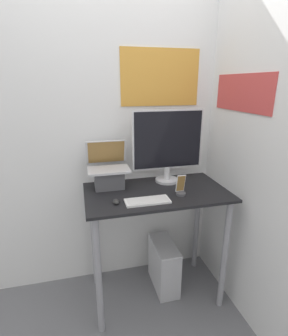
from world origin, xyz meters
TOP-DOWN VIEW (x-y plane):
  - ground_plane at (0.00, 0.00)m, footprint 12.00×12.00m
  - wall_back at (0.00, 0.66)m, footprint 6.00×0.06m
  - wall_side_right at (0.59, 0.00)m, footprint 0.06×6.00m
  - desk at (0.00, 0.29)m, footprint 1.01×0.58m
  - laptop at (-0.32, 0.45)m, footprint 0.30×0.25m
  - monitor at (0.14, 0.46)m, footprint 0.54×0.18m
  - keyboard at (-0.11, 0.13)m, footprint 0.29×0.12m
  - mouse at (-0.31, 0.15)m, footprint 0.04×0.06m
  - cell_phone at (0.14, 0.19)m, footprint 0.07×0.07m
  - computer_tower at (0.10, 0.35)m, footprint 0.17×0.38m

SIDE VIEW (x-z plane):
  - ground_plane at x=0.00m, z-range 0.00..0.00m
  - computer_tower at x=0.10m, z-range 0.00..0.40m
  - desk at x=0.00m, z-range 0.27..1.18m
  - keyboard at x=-0.11m, z-range 0.91..0.92m
  - mouse at x=-0.31m, z-range 0.91..0.94m
  - cell_phone at x=0.14m, z-range 0.88..1.02m
  - laptop at x=-0.32m, z-range 0.84..1.18m
  - monitor at x=0.14m, z-range 0.92..1.47m
  - wall_side_right at x=0.59m, z-range 0.00..2.60m
  - wall_back at x=0.00m, z-range 0.00..2.60m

